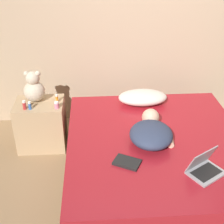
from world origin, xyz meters
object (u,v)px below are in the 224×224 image
at_px(bottle_blue, 30,106).
at_px(book, 127,162).
at_px(person_lying, 151,132).
at_px(bottle_pink, 57,105).
at_px(bottle_orange, 57,98).
at_px(teddy_bear, 34,88).
at_px(bottle_red, 24,105).
at_px(laptop, 204,168).
at_px(pillow, 143,97).

relative_size(bottle_blue, book, 0.33).
distance_m(person_lying, bottle_pink, 1.06).
relative_size(bottle_orange, book, 0.34).
relative_size(teddy_bear, bottle_blue, 4.06).
bearing_deg(bottle_red, bottle_orange, 23.06).
xyz_separation_m(bottle_orange, bottle_pink, (0.01, -0.14, -0.01)).
bearing_deg(laptop, bottle_pink, 110.88).
height_order(bottle_blue, bottle_red, bottle_red).
relative_size(bottle_orange, bottle_pink, 1.17).
height_order(teddy_bear, book, teddy_bear).
bearing_deg(teddy_bear, laptop, -37.65).
bearing_deg(teddy_bear, person_lying, -30.27).
height_order(pillow, laptop, laptop).
bearing_deg(teddy_bear, bottle_orange, -11.04).
xyz_separation_m(laptop, bottle_pink, (-1.29, 1.00, 0.09)).
xyz_separation_m(person_lying, bottle_red, (-1.27, 0.50, 0.06)).
relative_size(person_lying, bottle_blue, 7.45).
height_order(bottle_blue, bottle_pink, bottle_blue).
bearing_deg(book, laptop, -13.97).
bearing_deg(book, bottle_red, 139.85).
distance_m(pillow, laptop, 1.27).
bearing_deg(bottle_orange, bottle_red, -156.94).
bearing_deg(laptop, pillow, 73.56).
bearing_deg(bottle_red, teddy_bear, 65.24).
relative_size(pillow, book, 2.09).
bearing_deg(pillow, bottle_orange, -174.95).
xyz_separation_m(person_lying, laptop, (0.35, -0.50, -0.04)).
bearing_deg(teddy_bear, bottle_red, -114.76).
relative_size(bottle_blue, bottle_pink, 1.12).
distance_m(pillow, bottle_pink, 0.99).
bearing_deg(book, bottle_blue, 138.35).
distance_m(bottle_orange, bottle_pink, 0.14).
height_order(bottle_orange, bottle_pink, bottle_orange).
distance_m(bottle_red, book, 1.32).
height_order(teddy_bear, bottle_red, teddy_bear).
distance_m(pillow, bottle_red, 1.32).
bearing_deg(bottle_pink, person_lying, -28.24).
height_order(bottle_red, bottle_pink, bottle_red).
bearing_deg(pillow, teddy_bear, -178.18).
xyz_separation_m(laptop, book, (-0.62, 0.15, -0.04)).
xyz_separation_m(pillow, laptop, (0.33, -1.22, -0.03)).
relative_size(laptop, teddy_bear, 0.99).
bearing_deg(bottle_blue, person_lying, -22.39).
xyz_separation_m(bottle_red, book, (1.00, -0.84, -0.13)).
xyz_separation_m(pillow, bottle_pink, (-0.96, -0.23, 0.06)).
relative_size(pillow, laptop, 1.58).
distance_m(person_lying, bottle_orange, 1.14).
height_order(person_lying, laptop, laptop).
bearing_deg(bottle_orange, laptop, -41.31).
relative_size(person_lying, book, 2.45).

